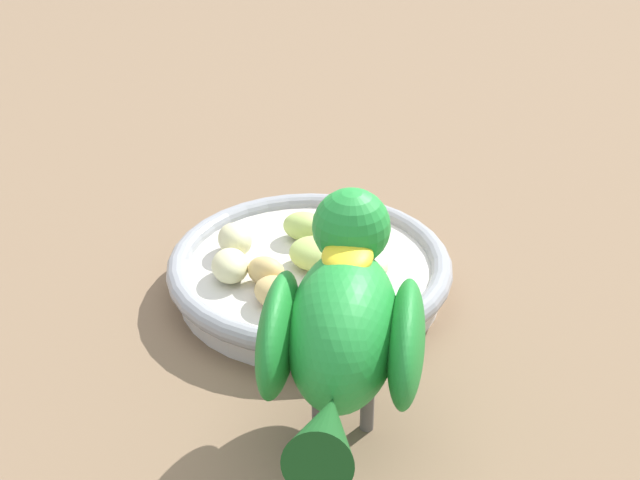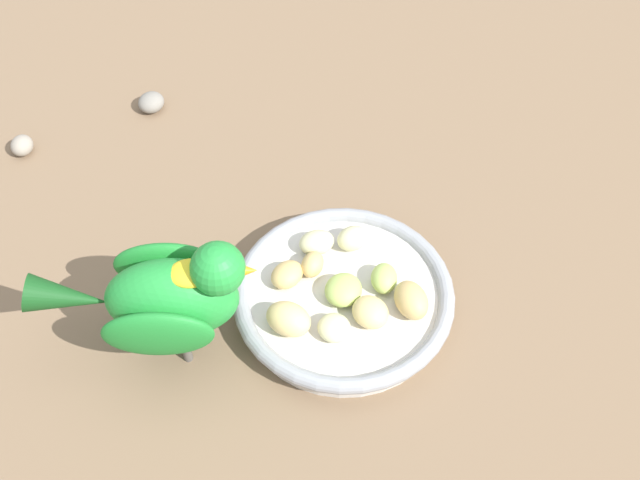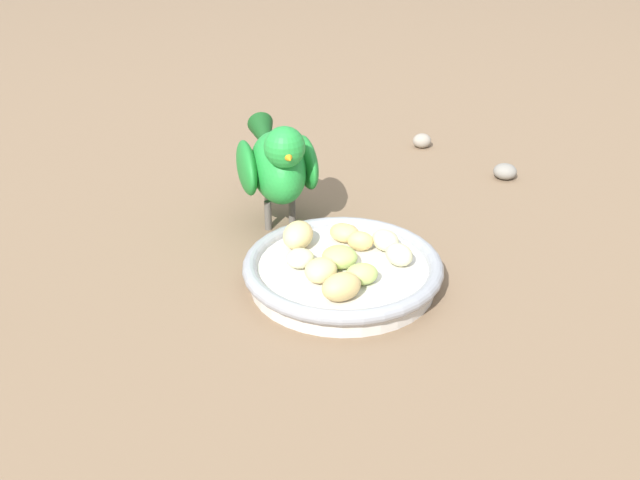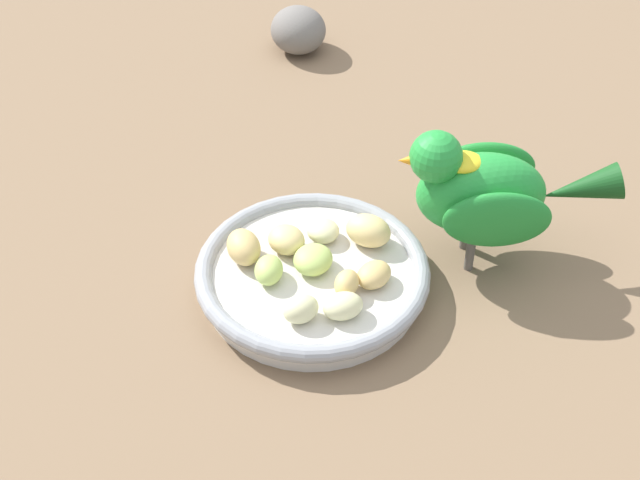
{
  "view_description": "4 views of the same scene",
  "coord_description": "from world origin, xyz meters",
  "px_view_note": "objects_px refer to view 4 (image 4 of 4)",
  "views": [
    {
      "loc": [
        0.12,
        -0.52,
        0.34
      ],
      "look_at": [
        0.02,
        -0.02,
        0.05
      ],
      "focal_mm": 51.92,
      "sensor_mm": 36.0,
      "label": 1
    },
    {
      "loc": [
        0.39,
        -0.02,
        0.56
      ],
      "look_at": [
        -0.02,
        -0.04,
        0.06
      ],
      "focal_mm": 43.32,
      "sensor_mm": 36.0,
      "label": 2
    },
    {
      "loc": [
        0.13,
        0.59,
        0.38
      ],
      "look_at": [
        0.03,
        -0.03,
        0.04
      ],
      "focal_mm": 43.07,
      "sensor_mm": 36.0,
      "label": 3
    },
    {
      "loc": [
        -0.52,
        -0.05,
        0.53
      ],
      "look_at": [
        0.01,
        -0.02,
        0.06
      ],
      "focal_mm": 51.51,
      "sensor_mm": 36.0,
      "label": 4
    }
  ],
  "objects_px": {
    "apple_piece_1": "(301,309)",
    "apple_piece_4": "(347,283)",
    "parrot": "(486,190)",
    "apple_piece_0": "(313,259)",
    "apple_piece_7": "(269,266)",
    "apple_piece_9": "(343,306)",
    "apple_piece_3": "(323,231)",
    "apple_piece_5": "(244,247)",
    "apple_piece_2": "(286,240)",
    "rock_large": "(298,30)",
    "feeding_bowl": "(312,276)",
    "apple_piece_8": "(374,274)",
    "apple_piece_6": "(368,231)"
  },
  "relations": [
    {
      "from": "apple_piece_0",
      "to": "apple_piece_7",
      "type": "bearing_deg",
      "value": 105.66
    },
    {
      "from": "apple_piece_4",
      "to": "apple_piece_0",
      "type": "bearing_deg",
      "value": 47.28
    },
    {
      "from": "apple_piece_6",
      "to": "apple_piece_3",
      "type": "bearing_deg",
      "value": 84.9
    },
    {
      "from": "feeding_bowl",
      "to": "apple_piece_1",
      "type": "xyz_separation_m",
      "value": [
        -0.05,
        0.01,
        0.02
      ]
    },
    {
      "from": "apple_piece_8",
      "to": "rock_large",
      "type": "distance_m",
      "value": 0.4
    },
    {
      "from": "apple_piece_8",
      "to": "rock_large",
      "type": "bearing_deg",
      "value": 12.58
    },
    {
      "from": "parrot",
      "to": "apple_piece_0",
      "type": "bearing_deg",
      "value": 13.02
    },
    {
      "from": "parrot",
      "to": "apple_piece_9",
      "type": "bearing_deg",
      "value": 35.66
    },
    {
      "from": "feeding_bowl",
      "to": "apple_piece_0",
      "type": "distance_m",
      "value": 0.02
    },
    {
      "from": "feeding_bowl",
      "to": "apple_piece_0",
      "type": "height_order",
      "value": "apple_piece_0"
    },
    {
      "from": "apple_piece_0",
      "to": "apple_piece_2",
      "type": "xyz_separation_m",
      "value": [
        0.02,
        0.02,
        0.0
      ]
    },
    {
      "from": "apple_piece_1",
      "to": "apple_piece_9",
      "type": "height_order",
      "value": "apple_piece_1"
    },
    {
      "from": "feeding_bowl",
      "to": "rock_large",
      "type": "xyz_separation_m",
      "value": [
        0.38,
        0.04,
        0.01
      ]
    },
    {
      "from": "apple_piece_1",
      "to": "apple_piece_4",
      "type": "xyz_separation_m",
      "value": [
        0.03,
        -0.03,
        -0.0
      ]
    },
    {
      "from": "apple_piece_2",
      "to": "apple_piece_5",
      "type": "height_order",
      "value": "apple_piece_5"
    },
    {
      "from": "apple_piece_2",
      "to": "rock_large",
      "type": "height_order",
      "value": "rock_large"
    },
    {
      "from": "apple_piece_7",
      "to": "rock_large",
      "type": "height_order",
      "value": "rock_large"
    },
    {
      "from": "apple_piece_1",
      "to": "apple_piece_0",
      "type": "bearing_deg",
      "value": -6.22
    },
    {
      "from": "apple_piece_5",
      "to": "apple_piece_6",
      "type": "distance_m",
      "value": 0.1
    },
    {
      "from": "feeding_bowl",
      "to": "rock_large",
      "type": "bearing_deg",
      "value": 5.67
    },
    {
      "from": "rock_large",
      "to": "apple_piece_0",
      "type": "bearing_deg",
      "value": -174.21
    },
    {
      "from": "apple_piece_1",
      "to": "rock_large",
      "type": "distance_m",
      "value": 0.43
    },
    {
      "from": "apple_piece_4",
      "to": "apple_piece_7",
      "type": "height_order",
      "value": "same"
    },
    {
      "from": "apple_piece_7",
      "to": "apple_piece_1",
      "type": "bearing_deg",
      "value": -148.62
    },
    {
      "from": "apple_piece_3",
      "to": "apple_piece_5",
      "type": "distance_m",
      "value": 0.07
    },
    {
      "from": "apple_piece_8",
      "to": "apple_piece_9",
      "type": "relative_size",
      "value": 0.98
    },
    {
      "from": "apple_piece_1",
      "to": "apple_piece_8",
      "type": "xyz_separation_m",
      "value": [
        0.04,
        -0.05,
        -0.0
      ]
    },
    {
      "from": "apple_piece_1",
      "to": "parrot",
      "type": "bearing_deg",
      "value": -55.21
    },
    {
      "from": "apple_piece_1",
      "to": "apple_piece_5",
      "type": "xyz_separation_m",
      "value": [
        0.06,
        0.05,
        0.0
      ]
    },
    {
      "from": "feeding_bowl",
      "to": "apple_piece_7",
      "type": "bearing_deg",
      "value": 100.98
    },
    {
      "from": "apple_piece_7",
      "to": "apple_piece_8",
      "type": "xyz_separation_m",
      "value": [
        -0.0,
        -0.08,
        -0.0
      ]
    },
    {
      "from": "apple_piece_2",
      "to": "apple_piece_4",
      "type": "bearing_deg",
      "value": -132.9
    },
    {
      "from": "apple_piece_3",
      "to": "parrot",
      "type": "relative_size",
      "value": 0.15
    },
    {
      "from": "apple_piece_4",
      "to": "apple_piece_9",
      "type": "distance_m",
      "value": 0.02
    },
    {
      "from": "apple_piece_2",
      "to": "apple_piece_7",
      "type": "relative_size",
      "value": 1.09
    },
    {
      "from": "feeding_bowl",
      "to": "apple_piece_3",
      "type": "relative_size",
      "value": 6.87
    },
    {
      "from": "apple_piece_3",
      "to": "apple_piece_7",
      "type": "relative_size",
      "value": 0.94
    },
    {
      "from": "parrot",
      "to": "apple_piece_8",
      "type": "bearing_deg",
      "value": 28.57
    },
    {
      "from": "apple_piece_0",
      "to": "parrot",
      "type": "xyz_separation_m",
      "value": [
        0.04,
        -0.13,
        0.04
      ]
    },
    {
      "from": "apple_piece_0",
      "to": "apple_piece_1",
      "type": "relative_size",
      "value": 1.18
    },
    {
      "from": "apple_piece_1",
      "to": "apple_piece_9",
      "type": "distance_m",
      "value": 0.03
    },
    {
      "from": "apple_piece_5",
      "to": "apple_piece_3",
      "type": "bearing_deg",
      "value": -66.03
    },
    {
      "from": "apple_piece_8",
      "to": "apple_piece_5",
      "type": "bearing_deg",
      "value": 77.86
    },
    {
      "from": "apple_piece_0",
      "to": "apple_piece_8",
      "type": "distance_m",
      "value": 0.05
    },
    {
      "from": "feeding_bowl",
      "to": "apple_piece_8",
      "type": "bearing_deg",
      "value": -102.22
    },
    {
      "from": "apple_piece_5",
      "to": "apple_piece_9",
      "type": "xyz_separation_m",
      "value": [
        -0.06,
        -0.08,
        -0.0
      ]
    },
    {
      "from": "apple_piece_1",
      "to": "apple_piece_6",
      "type": "xyz_separation_m",
      "value": [
        0.09,
        -0.05,
        0.0
      ]
    },
    {
      "from": "apple_piece_1",
      "to": "apple_piece_4",
      "type": "distance_m",
      "value": 0.05
    },
    {
      "from": "apple_piece_1",
      "to": "rock_large",
      "type": "xyz_separation_m",
      "value": [
        0.43,
        0.03,
        -0.01
      ]
    },
    {
      "from": "apple_piece_5",
      "to": "apple_piece_0",
      "type": "bearing_deg",
      "value": -99.01
    }
  ]
}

